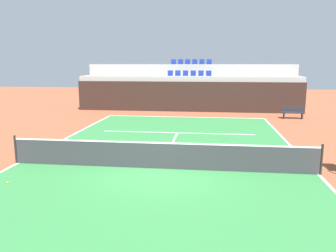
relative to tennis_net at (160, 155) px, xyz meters
name	(u,v)px	position (x,y,z in m)	size (l,w,h in m)	color
ground_plane	(160,169)	(0.00, 0.00, -0.51)	(80.00, 80.00, 0.00)	brown
court_surface	(160,169)	(0.00, 0.00, -0.50)	(11.00, 24.00, 0.01)	#2D7238
baseline_far	(185,117)	(0.00, 11.95, -0.50)	(11.00, 0.10, 0.00)	white
sideline_left	(18,163)	(-5.45, 0.00, -0.50)	(0.10, 24.00, 0.00)	white
sideline_right	(319,175)	(5.45, 0.00, -0.50)	(0.10, 24.00, 0.00)	white
service_line_far	(177,133)	(0.00, 6.40, -0.50)	(8.26, 0.10, 0.00)	white
centre_service_line	(170,147)	(0.00, 3.20, -0.50)	(0.10, 6.40, 0.00)	white
back_wall	(188,97)	(0.00, 14.83, 0.66)	(17.67, 0.30, 2.33)	black
stands_tier_lower	(189,93)	(0.00, 16.18, 0.86)	(17.67, 2.40, 2.73)	#9E9E99
stands_tier_upper	(191,85)	(0.00, 18.58, 1.32)	(17.67, 2.40, 3.66)	#9E9E99
seating_row_lower	(189,74)	(0.00, 16.28, 2.35)	(3.58, 0.44, 0.44)	navy
seating_row_upper	(191,63)	(0.00, 18.68, 3.28)	(3.58, 0.44, 0.44)	navy
tennis_net	(160,155)	(0.00, 0.00, 0.00)	(11.08, 0.08, 1.07)	black
player_bench	(293,111)	(7.39, 12.25, 0.00)	(1.50, 0.40, 0.85)	#232328
tennis_ball_0	(7,182)	(-4.54, -2.11, -0.47)	(0.07, 0.07, 0.07)	#CCE033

